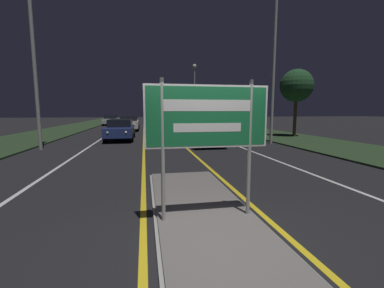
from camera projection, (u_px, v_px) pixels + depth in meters
ground_plane at (218, 242)px, 4.00m from camera, size 160.00×160.00×0.00m
median_island at (207, 220)px, 4.72m from camera, size 1.93×6.99×0.10m
verge_left at (44, 134)px, 21.78m from camera, size 5.00×100.00×0.08m
verge_right at (254, 131)px, 25.22m from camera, size 5.00×100.00×0.08m
centre_line_yellow_left at (144, 129)px, 28.17m from camera, size 0.12×70.00×0.01m
centre_line_yellow_right at (165, 129)px, 28.59m from camera, size 0.12×70.00×0.01m
lane_line_white_left at (115, 130)px, 27.62m from camera, size 0.12×70.00×0.01m
lane_line_white_right at (192, 129)px, 29.14m from camera, size 0.12×70.00×0.01m
edge_line_white_left at (86, 130)px, 27.08m from camera, size 0.10×70.00×0.01m
edge_line_white_right at (217, 128)px, 29.68m from camera, size 0.10×70.00×0.01m
highway_sign at (208, 122)px, 4.49m from camera, size 2.20×0.07×2.48m
streetlight_left_near at (31, 26)px, 12.67m from camera, size 0.49×0.49×10.00m
streetlight_right_near at (276, 17)px, 15.09m from camera, size 0.62×0.62×11.05m
streetlight_right_far at (195, 83)px, 39.02m from camera, size 0.59×0.59×9.01m
car_receding_0 at (204, 133)px, 15.30m from camera, size 1.96×4.45×1.35m
car_receding_1 at (210, 123)px, 27.25m from camera, size 1.96×4.52×1.44m
car_receding_2 at (194, 120)px, 36.63m from camera, size 2.01×4.14×1.37m
car_approaching_0 at (120, 129)px, 18.01m from camera, size 1.90×4.83×1.43m
car_approaching_1 at (129, 123)px, 26.59m from camera, size 1.99×4.83×1.49m
car_approaching_2 at (111, 120)px, 36.05m from camera, size 1.92×4.30×1.43m
roadside_palm_right at (297, 86)px, 19.23m from camera, size 2.43×2.43×5.04m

